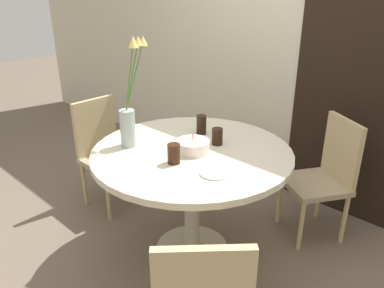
{
  "coord_description": "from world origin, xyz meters",
  "views": [
    {
      "loc": [
        1.47,
        -1.55,
        1.73
      ],
      "look_at": [
        0.0,
        0.0,
        0.82
      ],
      "focal_mm": 35.0,
      "sensor_mm": 36.0,
      "label": 1
    }
  ],
  "objects_px": {
    "side_plate": "(215,173)",
    "drink_glass_1": "(217,136)",
    "drink_glass_2": "(174,154)",
    "chair_left_flank": "(104,148)",
    "drink_glass_0": "(201,125)",
    "flower_vase": "(130,111)",
    "birthday_cake": "(193,146)",
    "chair_near_front": "(326,172)"
  },
  "relations": [
    {
      "from": "chair_left_flank",
      "to": "flower_vase",
      "type": "distance_m",
      "value": 0.86
    },
    {
      "from": "flower_vase",
      "to": "drink_glass_0",
      "type": "relative_size",
      "value": 5.25
    },
    {
      "from": "chair_left_flank",
      "to": "side_plate",
      "type": "xyz_separation_m",
      "value": [
        1.29,
        -0.14,
        0.29
      ]
    },
    {
      "from": "chair_near_front",
      "to": "birthday_cake",
      "type": "distance_m",
      "value": 1.04
    },
    {
      "from": "chair_left_flank",
      "to": "birthday_cake",
      "type": "distance_m",
      "value": 1.06
    },
    {
      "from": "birthday_cake",
      "to": "chair_near_front",
      "type": "bearing_deg",
      "value": 58.84
    },
    {
      "from": "chair_left_flank",
      "to": "drink_glass_1",
      "type": "xyz_separation_m",
      "value": [
        1.04,
        0.19,
        0.34
      ]
    },
    {
      "from": "flower_vase",
      "to": "drink_glass_0",
      "type": "xyz_separation_m",
      "value": [
        0.19,
        0.46,
        -0.17
      ]
    },
    {
      "from": "birthday_cake",
      "to": "side_plate",
      "type": "height_order",
      "value": "birthday_cake"
    },
    {
      "from": "chair_left_flank",
      "to": "side_plate",
      "type": "relative_size",
      "value": 5.2
    },
    {
      "from": "flower_vase",
      "to": "drink_glass_1",
      "type": "height_order",
      "value": "flower_vase"
    },
    {
      "from": "chair_left_flank",
      "to": "side_plate",
      "type": "bearing_deg",
      "value": -96.57
    },
    {
      "from": "side_plate",
      "to": "drink_glass_1",
      "type": "bearing_deg",
      "value": 128.04
    },
    {
      "from": "chair_near_front",
      "to": "drink_glass_0",
      "type": "relative_size",
      "value": 6.75
    },
    {
      "from": "chair_near_front",
      "to": "flower_vase",
      "type": "height_order",
      "value": "flower_vase"
    },
    {
      "from": "drink_glass_0",
      "to": "drink_glass_2",
      "type": "relative_size",
      "value": 1.12
    },
    {
      "from": "flower_vase",
      "to": "drink_glass_2",
      "type": "height_order",
      "value": "flower_vase"
    },
    {
      "from": "drink_glass_0",
      "to": "flower_vase",
      "type": "bearing_deg",
      "value": -111.95
    },
    {
      "from": "drink_glass_0",
      "to": "drink_glass_1",
      "type": "distance_m",
      "value": 0.21
    },
    {
      "from": "flower_vase",
      "to": "side_plate",
      "type": "relative_size",
      "value": 4.04
    },
    {
      "from": "birthday_cake",
      "to": "chair_left_flank",
      "type": "bearing_deg",
      "value": 179.68
    },
    {
      "from": "side_plate",
      "to": "drink_glass_2",
      "type": "height_order",
      "value": "drink_glass_2"
    },
    {
      "from": "drink_glass_0",
      "to": "birthday_cake",
      "type": "bearing_deg",
      "value": -57.57
    },
    {
      "from": "chair_near_front",
      "to": "drink_glass_1",
      "type": "height_order",
      "value": "chair_near_front"
    },
    {
      "from": "chair_near_front",
      "to": "flower_vase",
      "type": "bearing_deg",
      "value": -96.98
    },
    {
      "from": "drink_glass_2",
      "to": "birthday_cake",
      "type": "bearing_deg",
      "value": 98.72
    },
    {
      "from": "chair_left_flank",
      "to": "birthday_cake",
      "type": "bearing_deg",
      "value": -90.83
    },
    {
      "from": "side_plate",
      "to": "drink_glass_0",
      "type": "distance_m",
      "value": 0.6
    },
    {
      "from": "chair_left_flank",
      "to": "side_plate",
      "type": "height_order",
      "value": "chair_left_flank"
    },
    {
      "from": "drink_glass_2",
      "to": "drink_glass_1",
      "type": "bearing_deg",
      "value": 89.14
    },
    {
      "from": "side_plate",
      "to": "flower_vase",
      "type": "bearing_deg",
      "value": -174.06
    },
    {
      "from": "chair_left_flank",
      "to": "drink_glass_1",
      "type": "height_order",
      "value": "chair_left_flank"
    },
    {
      "from": "drink_glass_2",
      "to": "chair_near_front",
      "type": "bearing_deg",
      "value": 65.09
    },
    {
      "from": "side_plate",
      "to": "drink_glass_1",
      "type": "relative_size",
      "value": 1.57
    },
    {
      "from": "chair_near_front",
      "to": "drink_glass_2",
      "type": "relative_size",
      "value": 7.59
    },
    {
      "from": "flower_vase",
      "to": "drink_glass_0",
      "type": "bearing_deg",
      "value": 68.05
    },
    {
      "from": "chair_left_flank",
      "to": "flower_vase",
      "type": "height_order",
      "value": "flower_vase"
    },
    {
      "from": "flower_vase",
      "to": "drink_glass_1",
      "type": "distance_m",
      "value": 0.58
    },
    {
      "from": "birthday_cake",
      "to": "drink_glass_1",
      "type": "relative_size",
      "value": 1.89
    },
    {
      "from": "flower_vase",
      "to": "chair_near_front",
      "type": "bearing_deg",
      "value": 50.38
    },
    {
      "from": "side_plate",
      "to": "drink_glass_1",
      "type": "distance_m",
      "value": 0.41
    },
    {
      "from": "flower_vase",
      "to": "drink_glass_0",
      "type": "distance_m",
      "value": 0.52
    }
  ]
}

